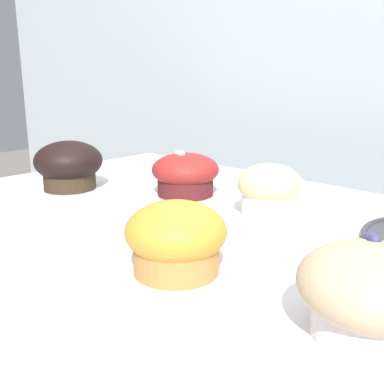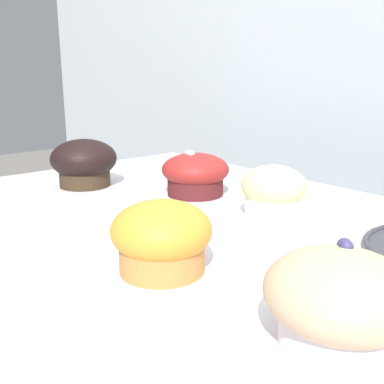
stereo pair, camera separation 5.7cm
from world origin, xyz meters
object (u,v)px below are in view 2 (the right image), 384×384
(muffin_back_left, at_px, (162,237))
(muffin_front_center, at_px, (272,192))
(muffin_back_right, at_px, (195,174))
(muffin_front_right, at_px, (84,163))
(muffin_front_left, at_px, (339,300))

(muffin_back_left, bearing_deg, muffin_front_center, 100.36)
(muffin_back_right, xyz_separation_m, muffin_front_right, (-0.17, -0.11, 0.01))
(muffin_front_center, relative_size, muffin_back_right, 0.81)
(muffin_back_left, relative_size, muffin_front_left, 0.92)
(muffin_back_left, xyz_separation_m, muffin_back_right, (-0.20, 0.22, -0.00))
(muffin_back_right, relative_size, muffin_front_right, 0.96)
(muffin_front_left, xyz_separation_m, muffin_front_right, (-0.55, 0.09, 0.00))
(muffin_back_left, relative_size, muffin_front_right, 0.88)
(muffin_back_left, distance_m, muffin_front_left, 0.19)
(muffin_back_right, xyz_separation_m, muffin_front_left, (0.38, -0.20, 0.00))
(muffin_back_right, height_order, muffin_front_right, muffin_front_right)
(muffin_back_left, xyz_separation_m, muffin_front_left, (0.18, 0.02, 0.00))
(muffin_front_center, relative_size, muffin_front_right, 0.77)
(muffin_front_center, bearing_deg, muffin_back_left, -79.64)
(muffin_front_left, height_order, muffin_front_right, muffin_front_right)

